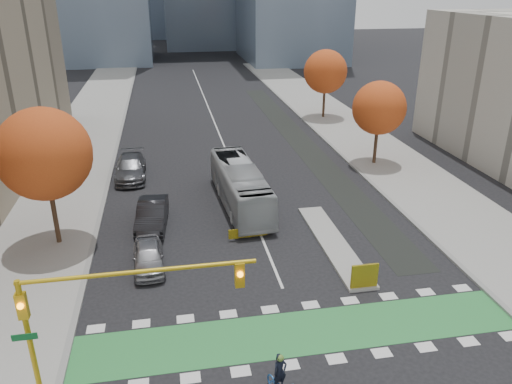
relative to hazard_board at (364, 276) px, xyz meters
name	(u,v)px	position (x,y,z in m)	size (l,w,h in m)	color
ground	(310,355)	(-4.00, -4.20, -0.80)	(300.00, 300.00, 0.00)	black
sidewalk_west	(58,193)	(-17.50, 15.80, -0.73)	(7.00, 120.00, 0.15)	gray
sidewalk_east	(400,170)	(9.50, 15.80, -0.73)	(7.00, 120.00, 0.15)	gray
curb_west	(107,190)	(-14.00, 15.80, -0.73)	(0.30, 120.00, 0.16)	gray
curb_east	(360,173)	(6.00, 15.80, -0.73)	(0.30, 120.00, 0.16)	gray
bike_crossing	(301,332)	(-4.00, -2.70, -0.79)	(20.00, 3.00, 0.01)	#2A813B
centre_line	(213,118)	(-4.00, 35.80, -0.80)	(0.15, 70.00, 0.01)	silver
bike_lane_paint	(299,140)	(3.50, 25.80, -0.80)	(2.50, 50.00, 0.01)	black
median_island	(333,243)	(0.00, 4.80, -0.72)	(1.60, 10.00, 0.16)	gray
hazard_board	(364,276)	(0.00, 0.00, 0.00)	(1.40, 0.12, 1.30)	yellow
tree_west	(44,154)	(-16.00, 7.80, 4.82)	(5.20, 5.20, 8.22)	#332114
tree_east_near	(379,108)	(8.00, 17.80, 4.06)	(4.40, 4.40, 7.08)	#332114
tree_east_far	(325,72)	(8.50, 33.80, 4.44)	(4.80, 4.80, 7.65)	#332114
traffic_signal_west	(101,302)	(-11.93, -4.71, 3.23)	(8.53, 0.56, 5.20)	#BF9914
cyclist	(280,383)	(-5.77, -6.18, -0.14)	(1.13, 1.81, 1.97)	#2355A0
bus	(240,186)	(-4.55, 11.42, 0.67)	(2.47, 10.54, 2.93)	#A9ADB1
parked_car_a	(148,256)	(-10.70, 4.14, -0.10)	(1.64, 4.08, 1.39)	#939397
parked_car_b	(152,215)	(-10.54, 9.14, 0.02)	(1.74, 5.00, 1.65)	black
parked_car_c	(131,168)	(-12.30, 18.25, 0.03)	(2.33, 5.74, 1.66)	#535459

